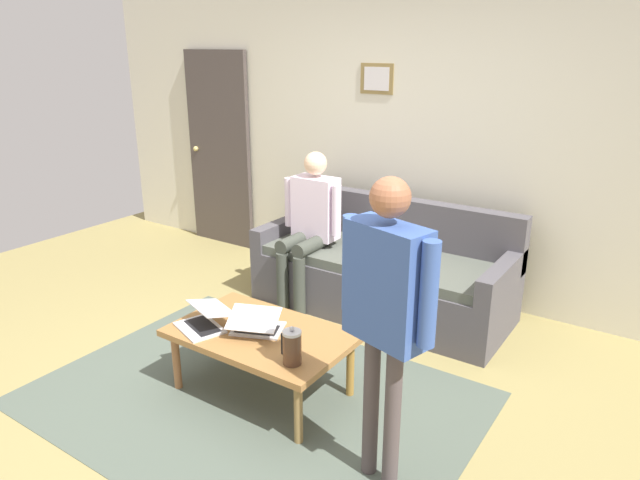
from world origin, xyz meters
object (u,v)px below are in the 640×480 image
object	(u,v)px
french_press	(292,347)
person_standing	(386,298)
couch	(384,273)
laptop_center	(204,321)
laptop_left	(257,325)
interior_door	(219,150)
coffee_table	(261,338)
person_seated	(310,220)

from	to	relation	value
french_press	person_standing	world-z (taller)	person_standing
couch	laptop_center	xyz separation A→B (m)	(0.38, 1.68, 0.16)
couch	laptop_left	world-z (taller)	couch
couch	interior_door	bearing A→B (deg)	-12.67
laptop_center	person_standing	distance (m)	1.43
coffee_table	person_seated	world-z (taller)	person_seated
laptop_left	interior_door	bearing A→B (deg)	-42.86
interior_door	person_seated	bearing A→B (deg)	156.48
person_standing	coffee_table	bearing A→B (deg)	-15.44
interior_door	laptop_center	distance (m)	2.95
coffee_table	laptop_center	world-z (taller)	laptop_center
coffee_table	person_seated	xyz separation A→B (m)	(0.54, -1.30, 0.35)
french_press	person_seated	world-z (taller)	person_seated
laptop_left	french_press	distance (m)	0.44
french_press	person_standing	bearing A→B (deg)	172.26
couch	coffee_table	xyz separation A→B (m)	(0.04, 1.53, 0.07)
laptop_center	french_press	distance (m)	0.71
laptop_left	person_seated	distance (m)	1.43
laptop_center	person_seated	world-z (taller)	person_seated
interior_door	couch	size ratio (longest dim) A/B	0.99
french_press	interior_door	bearing A→B (deg)	-40.44
laptop_center	person_standing	size ratio (longest dim) A/B	0.25
coffee_table	laptop_center	size ratio (longest dim) A/B	2.77
coffee_table	french_press	bearing A→B (deg)	153.45
person_seated	interior_door	bearing A→B (deg)	-23.52
couch	coffee_table	world-z (taller)	couch
coffee_table	person_seated	distance (m)	1.45
person_seated	coffee_table	bearing A→B (deg)	112.49
person_seated	person_standing	bearing A→B (deg)	134.09
interior_door	laptop_left	bearing A→B (deg)	137.14
interior_door	couch	bearing A→B (deg)	167.33
coffee_table	french_press	xyz separation A→B (m)	(-0.38, 0.19, 0.14)
interior_door	laptop_center	bearing A→B (deg)	130.97
interior_door	laptop_center	world-z (taller)	interior_door
person_seated	french_press	bearing A→B (deg)	121.64
person_seated	laptop_left	bearing A→B (deg)	111.39
interior_door	coffee_table	xyz separation A→B (m)	(-2.23, 2.04, -0.64)
couch	laptop_center	size ratio (longest dim) A/B	5.22
laptop_left	french_press	world-z (taller)	french_press
interior_door	couch	distance (m)	2.44
laptop_center	french_press	bearing A→B (deg)	177.06
french_press	person_seated	bearing A→B (deg)	-58.36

